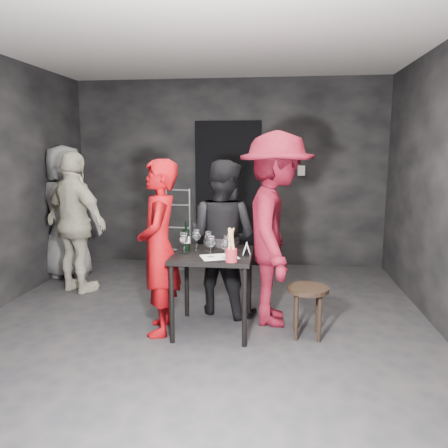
# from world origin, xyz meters

# --- Properties ---
(floor) EXTENTS (4.50, 5.00, 0.02)m
(floor) POSITION_xyz_m (0.00, 0.00, 0.00)
(floor) COLOR black
(floor) RESTS_ON ground
(ceiling) EXTENTS (4.50, 5.00, 0.02)m
(ceiling) POSITION_xyz_m (0.00, 0.00, 2.70)
(ceiling) COLOR silver
(ceiling) RESTS_ON ground
(wall_back) EXTENTS (4.50, 0.04, 2.70)m
(wall_back) POSITION_xyz_m (0.00, 2.50, 1.35)
(wall_back) COLOR black
(wall_back) RESTS_ON ground
(wall_front) EXTENTS (4.50, 0.04, 2.70)m
(wall_front) POSITION_xyz_m (0.00, -2.50, 1.35)
(wall_front) COLOR black
(wall_front) RESTS_ON ground
(doorway) EXTENTS (0.95, 0.10, 2.10)m
(doorway) POSITION_xyz_m (0.00, 2.44, 1.05)
(doorway) COLOR black
(doorway) RESTS_ON ground
(wallbox_upper) EXTENTS (0.12, 0.06, 0.12)m
(wallbox_upper) POSITION_xyz_m (0.85, 2.45, 1.45)
(wallbox_upper) COLOR #B7B7B2
(wallbox_upper) RESTS_ON wall_back
(wallbox_lower) EXTENTS (0.10, 0.06, 0.14)m
(wallbox_lower) POSITION_xyz_m (1.05, 2.45, 1.40)
(wallbox_lower) COLOR #B7B7B2
(wallbox_lower) RESTS_ON wall_back
(hand_truck) EXTENTS (0.38, 0.33, 1.14)m
(hand_truck) POSITION_xyz_m (-0.71, 2.22, 0.21)
(hand_truck) COLOR #B2B2B7
(hand_truck) RESTS_ON floor
(tasting_table) EXTENTS (0.72, 0.72, 0.75)m
(tasting_table) POSITION_xyz_m (0.14, -0.01, 0.65)
(tasting_table) COLOR black
(tasting_table) RESTS_ON floor
(stool) EXTENTS (0.38, 0.38, 0.47)m
(stool) POSITION_xyz_m (1.01, -0.04, 0.38)
(stool) COLOR black
(stool) RESTS_ON floor
(server_red) EXTENTS (0.52, 0.70, 1.73)m
(server_red) POSITION_xyz_m (-0.35, -0.09, 0.87)
(server_red) COLOR #96060B
(server_red) RESTS_ON floor
(woman_black) EXTENTS (0.93, 0.74, 1.69)m
(woman_black) POSITION_xyz_m (0.16, 0.49, 0.85)
(woman_black) COLOR black
(woman_black) RESTS_ON floor
(man_maroon) EXTENTS (0.74, 1.52, 2.32)m
(man_maroon) POSITION_xyz_m (0.71, 0.28, 1.16)
(man_maroon) COLOR maroon
(man_maroon) RESTS_ON floor
(bystander_cream) EXTENTS (1.22, 0.97, 1.88)m
(bystander_cream) POSITION_xyz_m (-1.64, 0.94, 0.94)
(bystander_cream) COLOR beige
(bystander_cream) RESTS_ON floor
(bystander_grey) EXTENTS (1.02, 0.58, 2.05)m
(bystander_grey) POSITION_xyz_m (-2.04, 1.52, 1.03)
(bystander_grey) COLOR slate
(bystander_grey) RESTS_ON floor
(tasting_mat) EXTENTS (0.37, 0.32, 0.00)m
(tasting_mat) POSITION_xyz_m (0.22, -0.15, 0.75)
(tasting_mat) COLOR white
(tasting_mat) RESTS_ON tasting_table
(wine_glass_a) EXTENTS (0.09, 0.09, 0.22)m
(wine_glass_a) POSITION_xyz_m (-0.12, -0.07, 0.86)
(wine_glass_a) COLOR white
(wine_glass_a) RESTS_ON tasting_table
(wine_glass_b) EXTENTS (0.11, 0.11, 0.22)m
(wine_glass_b) POSITION_xyz_m (-0.03, 0.08, 0.86)
(wine_glass_b) COLOR white
(wine_glass_b) RESTS_ON tasting_table
(wine_glass_c) EXTENTS (0.10, 0.10, 0.20)m
(wine_glass_c) POSITION_xyz_m (0.08, 0.11, 0.85)
(wine_glass_c) COLOR white
(wine_glass_c) RESTS_ON tasting_table
(wine_glass_d) EXTENTS (0.10, 0.10, 0.21)m
(wine_glass_d) POSITION_xyz_m (0.14, -0.17, 0.86)
(wine_glass_d) COLOR white
(wine_glass_d) RESTS_ON tasting_table
(wine_glass_e) EXTENTS (0.09, 0.09, 0.18)m
(wine_glass_e) POSITION_xyz_m (0.27, -0.19, 0.84)
(wine_glass_e) COLOR white
(wine_glass_e) RESTS_ON tasting_table
(wine_glass_f) EXTENTS (0.09, 0.09, 0.19)m
(wine_glass_f) POSITION_xyz_m (0.26, -0.00, 0.84)
(wine_glass_f) COLOR white
(wine_glass_f) RESTS_ON tasting_table
(wine_bottle) EXTENTS (0.07, 0.07, 0.28)m
(wine_bottle) POSITION_xyz_m (-0.13, 0.05, 0.86)
(wine_bottle) COLOR black
(wine_bottle) RESTS_ON tasting_table
(breadstick_cup) EXTENTS (0.10, 0.10, 0.31)m
(breadstick_cup) POSITION_xyz_m (0.34, -0.30, 0.89)
(breadstick_cup) COLOR maroon
(breadstick_cup) RESTS_ON tasting_table
(reserved_card) EXTENTS (0.09, 0.14, 0.10)m
(reserved_card) POSITION_xyz_m (0.43, -0.00, 0.80)
(reserved_card) COLOR white
(reserved_card) RESTS_ON tasting_table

